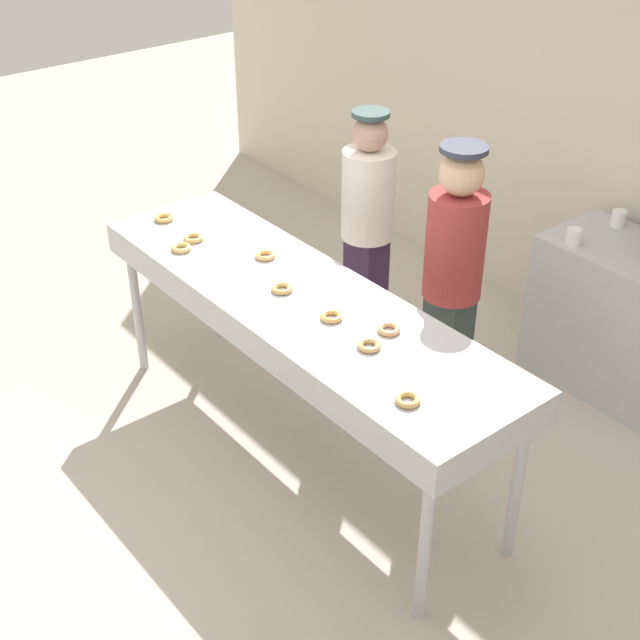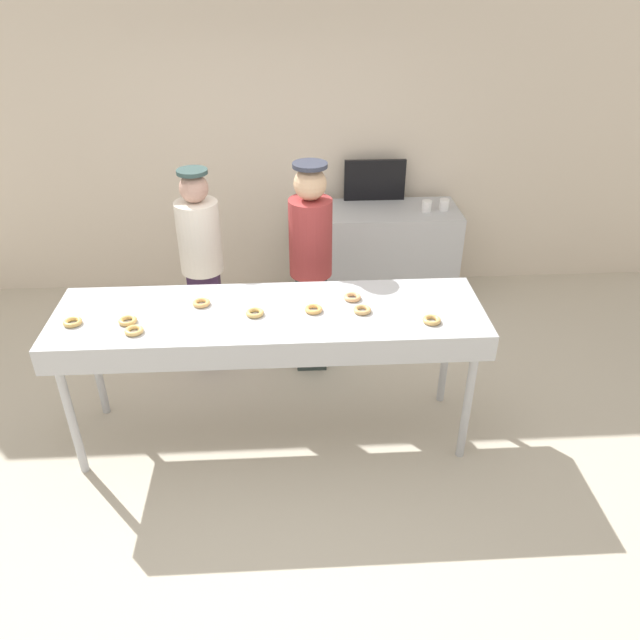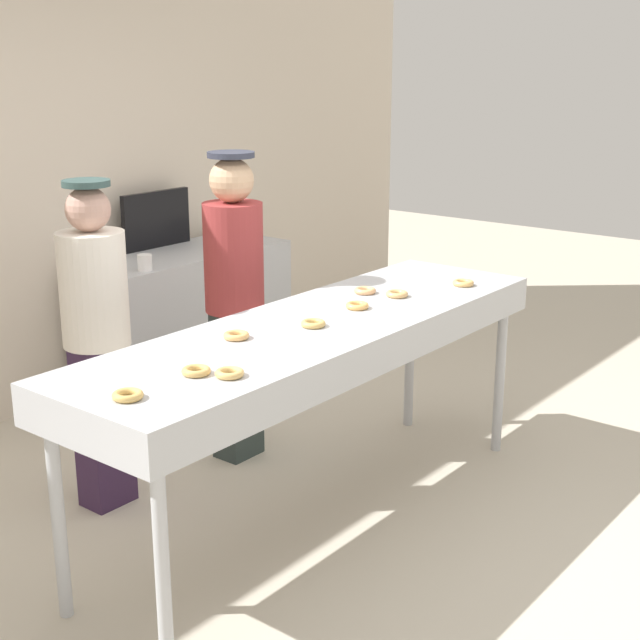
{
  "view_description": "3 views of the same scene",
  "coord_description": "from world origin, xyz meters",
  "px_view_note": "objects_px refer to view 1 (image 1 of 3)",
  "views": [
    {
      "loc": [
        3.12,
        -2.38,
        3.33
      ],
      "look_at": [
        0.08,
        0.08,
        0.88
      ],
      "focal_mm": 49.77,
      "sensor_mm": 36.0,
      "label": 1
    },
    {
      "loc": [
        0.13,
        -3.39,
        3.02
      ],
      "look_at": [
        0.33,
        0.12,
        0.87
      ],
      "focal_mm": 34.61,
      "sensor_mm": 36.0,
      "label": 2
    },
    {
      "loc": [
        -3.15,
        -2.51,
        2.19
      ],
      "look_at": [
        0.13,
        0.1,
        0.97
      ],
      "focal_mm": 50.8,
      "sensor_mm": 36.0,
      "label": 3
    }
  ],
  "objects_px": {
    "paper_cup_3": "(574,237)",
    "paper_cup_0": "(619,218)",
    "worker_assistant": "(367,224)",
    "fryer_conveyor": "(299,310)",
    "glazed_donut_0": "(331,316)",
    "glazed_donut_5": "(181,248)",
    "glazed_donut_7": "(369,345)",
    "glazed_donut_1": "(193,238)",
    "glazed_donut_6": "(164,218)",
    "glazed_donut_8": "(265,255)",
    "glazed_donut_4": "(282,288)",
    "glazed_donut_2": "(408,400)",
    "glazed_donut_3": "(389,329)",
    "worker_baker": "(453,275)"
  },
  "relations": [
    {
      "from": "glazed_donut_5",
      "to": "glazed_donut_7",
      "type": "bearing_deg",
      "value": 6.77
    },
    {
      "from": "glazed_donut_4",
      "to": "glazed_donut_3",
      "type": "bearing_deg",
      "value": 14.68
    },
    {
      "from": "glazed_donut_7",
      "to": "paper_cup_0",
      "type": "relative_size",
      "value": 1.13
    },
    {
      "from": "glazed_donut_0",
      "to": "glazed_donut_1",
      "type": "distance_m",
      "value": 1.15
    },
    {
      "from": "glazed_donut_6",
      "to": "worker_baker",
      "type": "bearing_deg",
      "value": 31.18
    },
    {
      "from": "fryer_conveyor",
      "to": "glazed_donut_4",
      "type": "relative_size",
      "value": 24.16
    },
    {
      "from": "glazed_donut_6",
      "to": "worker_assistant",
      "type": "xyz_separation_m",
      "value": [
        0.67,
        1.04,
        -0.11
      ]
    },
    {
      "from": "glazed_donut_2",
      "to": "glazed_donut_4",
      "type": "height_order",
      "value": "same"
    },
    {
      "from": "glazed_donut_4",
      "to": "worker_baker",
      "type": "height_order",
      "value": "worker_baker"
    },
    {
      "from": "glazed_donut_8",
      "to": "worker_assistant",
      "type": "height_order",
      "value": "worker_assistant"
    },
    {
      "from": "worker_assistant",
      "to": "paper_cup_0",
      "type": "bearing_deg",
      "value": -124.67
    },
    {
      "from": "worker_baker",
      "to": "fryer_conveyor",
      "type": "bearing_deg",
      "value": 65.07
    },
    {
      "from": "paper_cup_3",
      "to": "glazed_donut_5",
      "type": "bearing_deg",
      "value": -122.94
    },
    {
      "from": "glazed_donut_7",
      "to": "worker_assistant",
      "type": "relative_size",
      "value": 0.07
    },
    {
      "from": "fryer_conveyor",
      "to": "glazed_donut_1",
      "type": "height_order",
      "value": "glazed_donut_1"
    },
    {
      "from": "glazed_donut_5",
      "to": "paper_cup_0",
      "type": "bearing_deg",
      "value": 61.68
    },
    {
      "from": "glazed_donut_0",
      "to": "glazed_donut_5",
      "type": "xyz_separation_m",
      "value": [
        -1.09,
        -0.19,
        0.0
      ]
    },
    {
      "from": "glazed_donut_6",
      "to": "paper_cup_0",
      "type": "height_order",
      "value": "glazed_donut_6"
    },
    {
      "from": "glazed_donut_2",
      "to": "paper_cup_3",
      "type": "distance_m",
      "value": 1.98
    },
    {
      "from": "glazed_donut_6",
      "to": "worker_baker",
      "type": "distance_m",
      "value": 1.76
    },
    {
      "from": "fryer_conveyor",
      "to": "worker_assistant",
      "type": "xyz_separation_m",
      "value": [
        -0.54,
        0.95,
        -0.0
      ]
    },
    {
      "from": "glazed_donut_1",
      "to": "glazed_donut_6",
      "type": "height_order",
      "value": "same"
    },
    {
      "from": "glazed_donut_6",
      "to": "glazed_donut_8",
      "type": "relative_size",
      "value": 1.0
    },
    {
      "from": "fryer_conveyor",
      "to": "glazed_donut_6",
      "type": "xyz_separation_m",
      "value": [
        -1.21,
        -0.09,
        0.1
      ]
    },
    {
      "from": "glazed_donut_0",
      "to": "glazed_donut_8",
      "type": "distance_m",
      "value": 0.73
    },
    {
      "from": "glazed_donut_7",
      "to": "paper_cup_3",
      "type": "bearing_deg",
      "value": 95.21
    },
    {
      "from": "glazed_donut_3",
      "to": "glazed_donut_7",
      "type": "bearing_deg",
      "value": -74.66
    },
    {
      "from": "glazed_donut_1",
      "to": "glazed_donut_5",
      "type": "height_order",
      "value": "same"
    },
    {
      "from": "worker_assistant",
      "to": "paper_cup_3",
      "type": "xyz_separation_m",
      "value": [
        0.97,
        0.76,
        0.05
      ]
    },
    {
      "from": "glazed_donut_1",
      "to": "glazed_donut_8",
      "type": "xyz_separation_m",
      "value": [
        0.43,
        0.2,
        0.0
      ]
    },
    {
      "from": "glazed_donut_8",
      "to": "paper_cup_3",
      "type": "height_order",
      "value": "glazed_donut_8"
    },
    {
      "from": "glazed_donut_2",
      "to": "glazed_donut_7",
      "type": "bearing_deg",
      "value": 160.39
    },
    {
      "from": "worker_baker",
      "to": "glazed_donut_8",
      "type": "bearing_deg",
      "value": 39.23
    },
    {
      "from": "glazed_donut_0",
      "to": "glazed_donut_8",
      "type": "xyz_separation_m",
      "value": [
        -0.72,
        0.12,
        0.0
      ]
    },
    {
      "from": "glazed_donut_4",
      "to": "paper_cup_0",
      "type": "distance_m",
      "value": 2.23
    },
    {
      "from": "glazed_donut_2",
      "to": "glazed_donut_5",
      "type": "relative_size",
      "value": 1.0
    },
    {
      "from": "glazed_donut_2",
      "to": "worker_assistant",
      "type": "distance_m",
      "value": 1.92
    },
    {
      "from": "glazed_donut_5",
      "to": "glazed_donut_1",
      "type": "bearing_deg",
      "value": 117.62
    },
    {
      "from": "fryer_conveyor",
      "to": "paper_cup_0",
      "type": "bearing_deg",
      "value": 78.09
    },
    {
      "from": "glazed_donut_8",
      "to": "paper_cup_3",
      "type": "relative_size",
      "value": 1.13
    },
    {
      "from": "glazed_donut_1",
      "to": "fryer_conveyor",
      "type": "bearing_deg",
      "value": 6.0
    },
    {
      "from": "fryer_conveyor",
      "to": "worker_assistant",
      "type": "bearing_deg",
      "value": 119.56
    },
    {
      "from": "glazed_donut_1",
      "to": "glazed_donut_7",
      "type": "distance_m",
      "value": 1.46
    },
    {
      "from": "paper_cup_0",
      "to": "paper_cup_3",
      "type": "height_order",
      "value": "same"
    },
    {
      "from": "glazed_donut_6",
      "to": "glazed_donut_7",
      "type": "distance_m",
      "value": 1.8
    },
    {
      "from": "glazed_donut_4",
      "to": "glazed_donut_8",
      "type": "bearing_deg",
      "value": 157.31
    },
    {
      "from": "glazed_donut_8",
      "to": "worker_baker",
      "type": "distance_m",
      "value": 1.03
    },
    {
      "from": "paper_cup_3",
      "to": "paper_cup_0",
      "type": "bearing_deg",
      "value": 87.7
    },
    {
      "from": "glazed_donut_2",
      "to": "paper_cup_3",
      "type": "bearing_deg",
      "value": 106.85
    },
    {
      "from": "glazed_donut_2",
      "to": "glazed_donut_3",
      "type": "bearing_deg",
      "value": 145.6
    }
  ]
}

